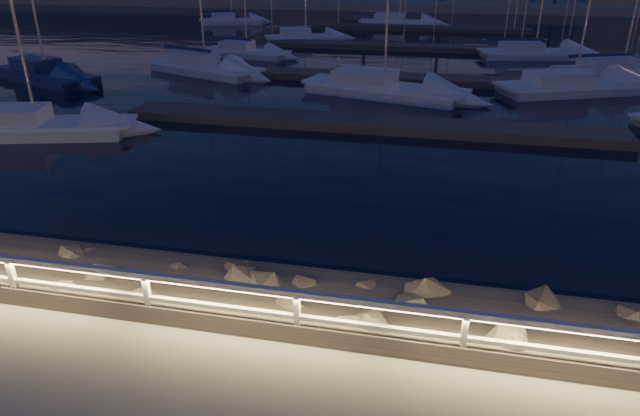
# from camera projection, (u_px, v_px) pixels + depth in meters

# --- Properties ---
(ground) EXTENTS (400.00, 400.00, 0.00)m
(ground) POSITION_uv_depth(u_px,v_px,m) (247.00, 332.00, 10.90)
(ground) COLOR gray
(ground) RESTS_ON ground
(harbor_water) EXTENTS (400.00, 440.00, 0.60)m
(harbor_water) POSITION_uv_depth(u_px,v_px,m) (396.00, 71.00, 39.05)
(harbor_water) COLOR black
(harbor_water) RESTS_ON ground
(guard_rail) EXTENTS (44.11, 0.12, 1.06)m
(guard_rail) POSITION_uv_depth(u_px,v_px,m) (241.00, 297.00, 10.59)
(guard_rail) COLOR silver
(guard_rail) RESTS_ON ground
(riprap) EXTENTS (41.21, 2.61, 1.28)m
(riprap) POSITION_uv_depth(u_px,v_px,m) (173.00, 280.00, 13.17)
(riprap) COLOR #5E5851
(riprap) RESTS_ON ground
(floating_docks) EXTENTS (22.00, 36.00, 0.40)m
(floating_docks) POSITION_uv_depth(u_px,v_px,m) (398.00, 59.00, 39.96)
(floating_docks) COLOR #5D554D
(floating_docks) RESTS_ON ground
(far_shore) EXTENTS (160.00, 14.00, 5.20)m
(far_shore) POSITION_uv_depth(u_px,v_px,m) (426.00, 1.00, 76.63)
(far_shore) COLOR gray
(far_shore) RESTS_ON ground
(sailboat_a) EXTENTS (8.10, 5.18, 13.54)m
(sailboat_a) POSITION_uv_depth(u_px,v_px,m) (44.00, 73.00, 34.14)
(sailboat_a) COLOR navy
(sailboat_a) RESTS_ON ground
(sailboat_b) EXTENTS (8.27, 4.33, 13.57)m
(sailboat_b) POSITION_uv_depth(u_px,v_px,m) (32.00, 125.00, 24.23)
(sailboat_b) COLOR silver
(sailboat_b) RESTS_ON ground
(sailboat_c) EXTENTS (8.89, 5.64, 14.71)m
(sailboat_c) POSITION_uv_depth(u_px,v_px,m) (571.00, 85.00, 31.30)
(sailboat_c) COLOR silver
(sailboat_c) RESTS_ON ground
(sailboat_e) EXTENTS (6.71, 3.06, 11.11)m
(sailboat_e) POSITION_uv_depth(u_px,v_px,m) (245.00, 51.00, 41.80)
(sailboat_e) COLOR silver
(sailboat_e) RESTS_ON ground
(sailboat_f) EXTENTS (8.40, 5.19, 13.91)m
(sailboat_f) POSITION_uv_depth(u_px,v_px,m) (203.00, 66.00, 36.29)
(sailboat_f) COLOR silver
(sailboat_f) RESTS_ON ground
(sailboat_g) EXTENTS (9.28, 4.84, 15.17)m
(sailboat_g) POSITION_uv_depth(u_px,v_px,m) (380.00, 87.00, 30.83)
(sailboat_g) COLOR silver
(sailboat_g) RESTS_ON ground
(sailboat_i) EXTENTS (6.99, 4.44, 11.67)m
(sailboat_i) POSITION_uv_depth(u_px,v_px,m) (304.00, 37.00, 48.49)
(sailboat_i) COLOR silver
(sailboat_i) RESTS_ON ground
(sailboat_k) EXTENTS (8.27, 3.88, 13.55)m
(sailboat_k) POSITION_uv_depth(u_px,v_px,m) (532.00, 52.00, 41.35)
(sailboat_k) COLOR silver
(sailboat_k) RESTS_ON ground
(sailboat_l) EXTENTS (8.87, 5.68, 14.64)m
(sailboat_l) POSITION_uv_depth(u_px,v_px,m) (619.00, 69.00, 35.59)
(sailboat_l) COLOR silver
(sailboat_l) RESTS_ON ground
(sailboat_m) EXTENTS (6.94, 4.13, 11.52)m
(sailboat_m) POSITION_uv_depth(u_px,v_px,m) (230.00, 20.00, 59.80)
(sailboat_m) COLOR silver
(sailboat_m) RESTS_ON ground
(sailboat_n) EXTENTS (8.22, 2.63, 13.90)m
(sailboat_n) POSITION_uv_depth(u_px,v_px,m) (397.00, 22.00, 58.25)
(sailboat_n) COLOR silver
(sailboat_n) RESTS_ON ground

